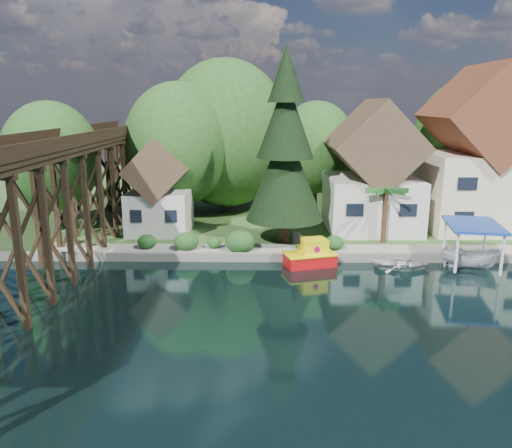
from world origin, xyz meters
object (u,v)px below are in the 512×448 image
object	(u,v)px
conifer	(285,151)
trestle_bridge	(52,195)
house_center	(477,160)
boat_white_a	(402,263)
house_left	(372,175)
palm_tree	(386,192)
tugboat	(311,255)
shed	(159,193)
boat_canopy	(471,249)

from	to	relation	value
conifer	trestle_bridge	bearing A→B (deg)	-157.38
house_center	boat_white_a	distance (m)	14.49
house_left	conifer	xyz separation A→B (m)	(-7.65, -4.43, 2.49)
house_center	palm_tree	distance (m)	10.35
house_left	tugboat	world-z (taller)	house_left
shed	conifer	world-z (taller)	conifer
trestle_bridge	boat_canopy	world-z (taller)	trestle_bridge
house_left	palm_tree	xyz separation A→B (m)	(0.14, -4.51, -0.61)
trestle_bridge	shed	distance (m)	10.69
shed	tugboat	distance (m)	14.46
house_left	boat_canopy	bearing A→B (deg)	-61.41
house_center	boat_white_a	world-z (taller)	house_center
house_center	shed	bearing A→B (deg)	-175.76
shed	tugboat	world-z (taller)	shed
shed	palm_tree	size ratio (longest dim) A/B	1.70
house_center	boat_canopy	distance (m)	11.70
house_center	conifer	xyz separation A→B (m)	(-16.65, -4.93, 1.21)
tugboat	palm_tree	bearing A→B (deg)	35.72
trestle_bridge	palm_tree	xyz separation A→B (m)	(23.14, 6.31, -0.82)
trestle_bridge	palm_tree	bearing A→B (deg)	15.26
shed	house_center	bearing A→B (deg)	4.24
boat_white_a	boat_canopy	xyz separation A→B (m)	(4.74, 0.12, 0.99)
shed	boat_white_a	distance (m)	20.25
house_left	palm_tree	world-z (taller)	house_left
shed	conifer	xyz separation A→B (m)	(10.35, -2.93, 3.80)
conifer	boat_white_a	world-z (taller)	conifer
house_center	tugboat	distance (m)	18.55
house_left	tugboat	distance (m)	11.57
house_center	boat_white_a	size ratio (longest dim) A/B	3.77
trestle_bridge	boat_canopy	distance (m)	28.38
shed	conifer	distance (m)	11.41
conifer	house_left	bearing A→B (deg)	30.09
conifer	tugboat	world-z (taller)	conifer
trestle_bridge	boat_white_a	bearing A→B (deg)	3.48
trestle_bridge	shed	bearing A→B (deg)	61.81
conifer	boat_white_a	distance (m)	11.87
house_left	boat_white_a	size ratio (longest dim) A/B	2.99
trestle_bridge	conifer	xyz separation A→B (m)	(15.35, 6.39, 2.28)
house_center	boat_canopy	world-z (taller)	house_center
boat_white_a	boat_canopy	size ratio (longest dim) A/B	0.68
house_center	trestle_bridge	bearing A→B (deg)	-160.51
boat_white_a	palm_tree	bearing A→B (deg)	7.60
boat_canopy	palm_tree	bearing A→B (deg)	135.85
tugboat	house_left	bearing A→B (deg)	56.18
shed	trestle_bridge	bearing A→B (deg)	-118.19
palm_tree	boat_white_a	bearing A→B (deg)	-87.93
shed	boat_white_a	xyz separation A→B (m)	(18.32, -7.91, -3.45)
trestle_bridge	tugboat	xyz separation A→B (m)	(17.04, 1.92, -4.58)
shed	boat_canopy	world-z (taller)	shed
house_center	conifer	bearing A→B (deg)	-163.50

